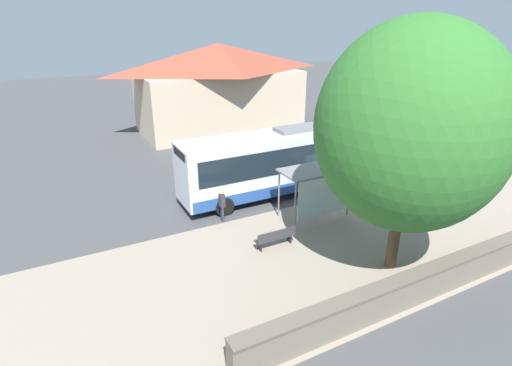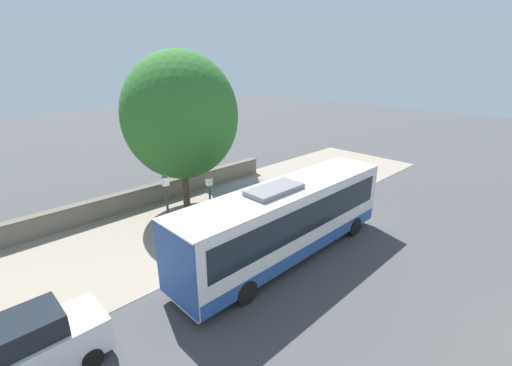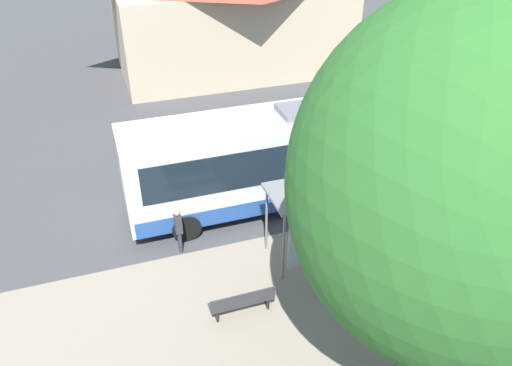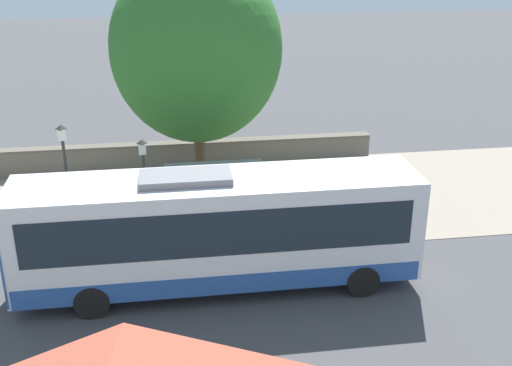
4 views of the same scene
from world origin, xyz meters
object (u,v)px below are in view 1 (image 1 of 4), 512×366
at_px(bench, 275,237).
at_px(bus, 284,160).
at_px(shade_tree, 411,128).
at_px(bus_shelter, 317,178).
at_px(pedestrian, 222,203).
at_px(parked_car_behind_bus, 424,153).
at_px(street_lamp_near, 380,148).
at_px(street_lamp_far, 349,164).

bearing_deg(bench, bus, -34.28).
height_order(bus, shade_tree, shade_tree).
bearing_deg(bus_shelter, pedestrian, 67.66).
height_order(bus_shelter, shade_tree, shade_tree).
height_order(pedestrian, shade_tree, shade_tree).
xyz_separation_m(shade_tree, parked_car_behind_bus, (7.68, -10.46, -4.78)).
bearing_deg(bus_shelter, bench, 115.92).
height_order(bus, bus_shelter, bus).
relative_size(bus_shelter, street_lamp_near, 0.76).
distance_m(street_lamp_far, shade_tree, 6.88).
bearing_deg(shade_tree, pedestrian, 33.90).
bearing_deg(parked_car_behind_bus, pedestrian, 93.46).
height_order(bus, parked_car_behind_bus, bus).
relative_size(bus_shelter, street_lamp_far, 0.90).
relative_size(bench, street_lamp_far, 0.48).
distance_m(pedestrian, bench, 3.55).
bearing_deg(bus_shelter, parked_car_behind_bus, -75.90).
bearing_deg(street_lamp_far, pedestrian, 79.50).
bearing_deg(street_lamp_far, bus, 36.17).
xyz_separation_m(pedestrian, street_lamp_far, (-1.25, -6.73, 1.35)).
bearing_deg(pedestrian, parked_car_behind_bus, -86.54).
relative_size(street_lamp_near, shade_tree, 0.48).
bearing_deg(bus, bench, 145.72).
distance_m(pedestrian, shade_tree, 9.47).
bearing_deg(street_lamp_near, street_lamp_far, 97.87).
bearing_deg(street_lamp_near, bench, 106.77).
relative_size(shade_tree, parked_car_behind_bus, 2.30).
xyz_separation_m(bus, pedestrian, (-1.72, 4.56, -0.97)).
xyz_separation_m(bus_shelter, bench, (-1.56, 3.20, -1.67)).
height_order(bench, street_lamp_far, street_lamp_far).
bearing_deg(bus, shade_tree, 179.92).
xyz_separation_m(bus_shelter, street_lamp_near, (0.87, -4.84, 0.57)).
bearing_deg(bus_shelter, shade_tree, -177.40).
bearing_deg(parked_car_behind_bus, shade_tree, 126.28).
bearing_deg(bench, shade_tree, -135.04).
height_order(bus_shelter, bench, bus_shelter).
height_order(pedestrian, bench, pedestrian).
distance_m(bus_shelter, pedestrian, 4.82).
xyz_separation_m(pedestrian, parked_car_behind_bus, (0.91, -15.01, 0.04)).
relative_size(bus_shelter, pedestrian, 2.10).
distance_m(bus_shelter, street_lamp_far, 2.47).
bearing_deg(pedestrian, bench, -161.46).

